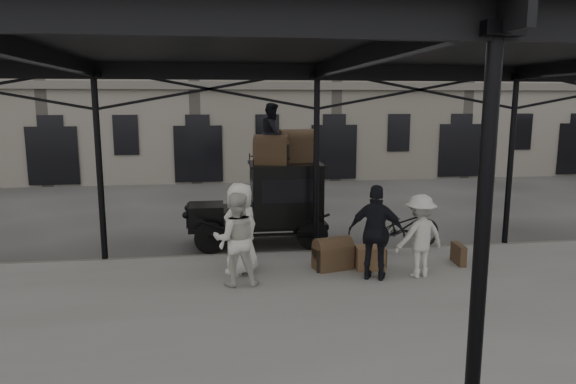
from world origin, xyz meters
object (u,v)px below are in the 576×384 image
object	(u,v)px
porter_left	(241,225)
steamer_trunk_roof_near	(271,152)
bicycle	(401,227)
porter_official	(376,233)
taxi	(274,200)
steamer_trunk_platform	(333,256)

from	to	relation	value
porter_left	steamer_trunk_roof_near	distance (m)	2.48
porter_left	bicycle	world-z (taller)	porter_left
porter_left	bicycle	distance (m)	4.02
porter_official	bicycle	world-z (taller)	porter_official
porter_official	steamer_trunk_roof_near	bearing A→B (deg)	-37.34
taxi	bicycle	xyz separation A→B (m)	(3.00, -1.50, -0.49)
steamer_trunk_roof_near	taxi	bearing A→B (deg)	88.12
bicycle	steamer_trunk_roof_near	distance (m)	3.77
porter_left	bicycle	size ratio (longest dim) A/B	0.81
taxi	steamer_trunk_roof_near	size ratio (longest dim) A/B	4.23
taxi	porter_left	xyz separation A→B (m)	(-0.97, -2.03, -0.18)
taxi	porter_left	size ratio (longest dim) A/B	2.09
steamer_trunk_platform	porter_official	bearing A→B (deg)	-60.84
porter_left	steamer_trunk_roof_near	world-z (taller)	steamer_trunk_roof_near
porter_official	steamer_trunk_roof_near	size ratio (longest dim) A/B	2.28
taxi	porter_official	world-z (taller)	taxi
porter_left	porter_official	distance (m)	3.06
steamer_trunk_roof_near	steamer_trunk_platform	distance (m)	3.39
taxi	porter_left	bearing A→B (deg)	-115.59
taxi	bicycle	world-z (taller)	taxi
bicycle	steamer_trunk_roof_near	bearing A→B (deg)	55.94
bicycle	steamer_trunk_roof_near	size ratio (longest dim) A/B	2.48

